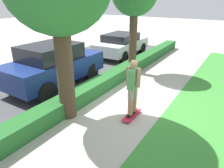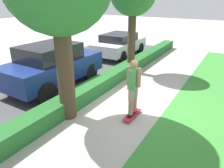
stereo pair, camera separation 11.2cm
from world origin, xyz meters
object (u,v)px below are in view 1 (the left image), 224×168
(parked_car_rear, at_px, (121,44))
(skateboard, at_px, (132,115))
(skater_person, at_px, (133,87))
(parked_car_middle, at_px, (53,65))

(parked_car_rear, bearing_deg, skateboard, -148.58)
(skateboard, relative_size, skater_person, 0.53)
(skater_person, relative_size, parked_car_middle, 0.41)
(skateboard, height_order, parked_car_rear, parked_car_rear)
(skater_person, distance_m, parked_car_rear, 7.00)
(skater_person, bearing_deg, parked_car_middle, 81.26)
(parked_car_middle, bearing_deg, parked_car_rear, 1.78)
(skater_person, height_order, parked_car_rear, skater_person)
(parked_car_rear, bearing_deg, skater_person, -148.58)
(skateboard, xyz_separation_m, skater_person, (0.00, 0.00, 0.90))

